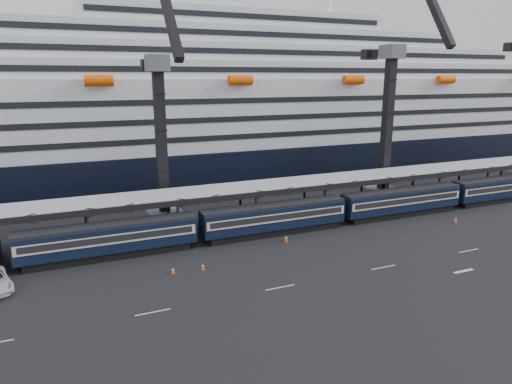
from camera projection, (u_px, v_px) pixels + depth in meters
ground at (375, 252)px, 52.01m from camera, size 260.00×260.00×0.00m
lane_markings at (465, 257)px, 50.43m from camera, size 111.00×4.27×0.02m
train at (298, 214)px, 58.63m from camera, size 133.05×3.00×4.05m
canopy at (315, 182)px, 63.21m from camera, size 130.00×6.25×5.53m
cruise_ship at (229, 113)px, 89.60m from camera, size 214.09×28.84×34.00m
crane_dark_near at (161, 137)px, 58.09m from camera, size 4.50×17.75×35.08m
crane_dark_mid at (389, 117)px, 70.10m from camera, size 4.50×18.24×39.64m
traffic_cone_b at (203, 266)px, 47.08m from camera, size 0.36×0.36×0.72m
traffic_cone_c at (173, 270)px, 46.15m from camera, size 0.35×0.35×0.69m
traffic_cone_d at (286, 238)px, 55.06m from camera, size 0.43×0.43×0.85m
traffic_cone_e at (456, 220)px, 62.25m from camera, size 0.39×0.39×0.77m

